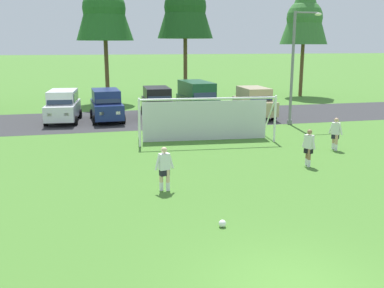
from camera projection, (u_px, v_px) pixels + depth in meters
ground_plane at (171, 142)px, 23.65m from camera, size 400.00×400.00×0.00m
parking_lot_strip at (152, 119)px, 30.91m from camera, size 52.00×8.40×0.01m
soccer_ball at (222, 223)px, 12.60m from camera, size 0.22×0.22×0.22m
soccer_goal at (206, 118)px, 23.52m from camera, size 7.54×2.47×2.57m
player_striker_near at (335, 134)px, 21.63m from camera, size 0.51×0.64×1.64m
player_midfield_center at (309, 148)px, 18.74m from camera, size 0.39×0.72×1.64m
player_defender_far at (164, 169)px, 15.58m from camera, size 0.75×0.34×1.64m
parked_car_slot_far_left at (63, 106)px, 29.42m from camera, size 2.40×4.73×2.16m
parked_car_slot_left at (106, 105)px, 29.88m from camera, size 2.34×4.70×2.16m
parked_car_slot_center_left at (157, 102)px, 31.38m from camera, size 2.22×4.64×2.16m
parked_car_slot_center at (197, 97)px, 32.08m from camera, size 2.43×4.92×2.52m
parked_car_slot_center_right at (254, 102)px, 31.36m from camera, size 2.18×4.62×2.16m
tree_mid_right at (305, 9)px, 42.27m from camera, size 4.68×4.68×12.48m
street_lamp at (295, 67)px, 27.90m from camera, size 2.00×0.32×7.28m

